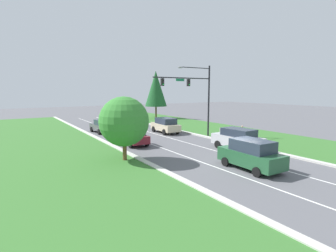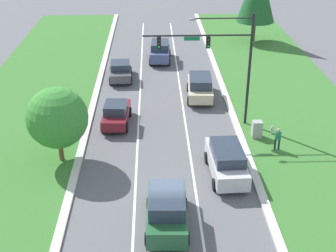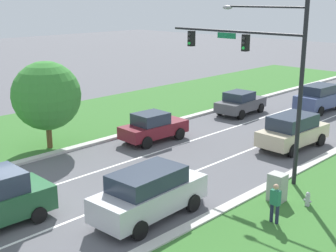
% 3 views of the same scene
% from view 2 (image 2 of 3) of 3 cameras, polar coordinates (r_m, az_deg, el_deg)
% --- Properties ---
extents(ground_plane, '(160.00, 160.00, 0.00)m').
position_cam_2_polar(ground_plane, '(26.59, -0.19, -10.33)').
color(ground_plane, '#5B5B60').
extents(curb_strip_right, '(0.50, 90.00, 0.15)m').
position_cam_2_polar(curb_strip_right, '(27.27, 11.94, -9.74)').
color(curb_strip_right, beige).
rests_on(curb_strip_right, ground_plane).
extents(curb_strip_left, '(0.50, 90.00, 0.15)m').
position_cam_2_polar(curb_strip_left, '(27.01, -12.46, -10.22)').
color(curb_strip_left, beige).
rests_on(curb_strip_left, ground_plane).
extents(lane_stripe_inner_left, '(0.14, 81.00, 0.01)m').
position_cam_2_polar(lane_stripe_inner_left, '(26.61, -4.13, -10.38)').
color(lane_stripe_inner_left, white).
rests_on(lane_stripe_inner_left, ground_plane).
extents(lane_stripe_inner_right, '(0.14, 81.00, 0.01)m').
position_cam_2_polar(lane_stripe_inner_right, '(26.69, 3.74, -10.22)').
color(lane_stripe_inner_right, white).
rests_on(lane_stripe_inner_right, ground_plane).
extents(traffic_signal_mast, '(7.77, 0.41, 8.49)m').
position_cam_2_polar(traffic_signal_mast, '(33.76, 6.46, 8.75)').
color(traffic_signal_mast, black).
rests_on(traffic_signal_mast, ground_plane).
extents(graphite_sedan, '(2.29, 4.51, 1.75)m').
position_cam_2_polar(graphite_sedan, '(44.26, -5.81, 6.77)').
color(graphite_sedan, '#4C4C51').
rests_on(graphite_sedan, ground_plane).
extents(forest_suv, '(2.37, 4.79, 2.14)m').
position_cam_2_polar(forest_suv, '(24.93, -0.13, -10.11)').
color(forest_suv, '#235633').
rests_on(forest_suv, ground_plane).
extents(silver_suv, '(2.32, 5.13, 2.04)m').
position_cam_2_polar(silver_suv, '(29.27, 7.15, -4.19)').
color(silver_suv, silver).
rests_on(silver_suv, ground_plane).
extents(burgundy_sedan, '(2.17, 4.42, 1.82)m').
position_cam_2_polar(burgundy_sedan, '(35.57, -6.33, 1.54)').
color(burgundy_sedan, maroon).
rests_on(burgundy_sedan, ground_plane).
extents(slate_blue_suv, '(2.32, 4.65, 2.05)m').
position_cam_2_polar(slate_blue_suv, '(48.93, -0.98, 9.14)').
color(slate_blue_suv, '#475684').
rests_on(slate_blue_suv, ground_plane).
extents(champagne_suv, '(2.41, 4.93, 1.99)m').
position_cam_2_polar(champagne_suv, '(39.97, 3.93, 4.81)').
color(champagne_suv, beige).
rests_on(champagne_suv, ground_plane).
extents(utility_cabinet, '(0.70, 0.60, 1.31)m').
position_cam_2_polar(utility_cabinet, '(34.13, 10.78, -0.44)').
color(utility_cabinet, '#9E9E99').
rests_on(utility_cabinet, ground_plane).
extents(pedestrian, '(0.40, 0.25, 1.69)m').
position_cam_2_polar(pedestrian, '(32.65, 13.23, -1.48)').
color(pedestrian, '#232842').
rests_on(pedestrian, ground_plane).
extents(fire_hydrant, '(0.34, 0.20, 0.70)m').
position_cam_2_polar(fire_hydrant, '(34.93, 12.55, -0.52)').
color(fire_hydrant, '#B7B7BC').
rests_on(fire_hydrant, ground_plane).
extents(oak_near_left_tree, '(3.94, 3.94, 5.15)m').
position_cam_2_polar(oak_near_left_tree, '(30.36, -13.36, 0.98)').
color(oak_near_left_tree, brown).
rests_on(oak_near_left_tree, ground_plane).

